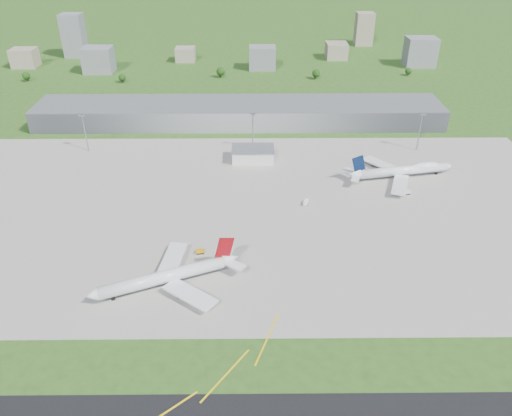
{
  "coord_description": "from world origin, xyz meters",
  "views": [
    {
      "loc": [
        9.56,
        -190.73,
        140.61
      ],
      "look_at": [
        11.37,
        25.69,
        9.0
      ],
      "focal_mm": 35.0,
      "sensor_mm": 36.0,
      "label": 1
    }
  ],
  "objects_px": {
    "van_white_near": "(306,203)",
    "van_white_far": "(407,192)",
    "airliner_red_twin": "(168,276)",
    "airliner_blue_quad": "(403,171)",
    "tug_yellow": "(200,252)"
  },
  "relations": [
    {
      "from": "airliner_red_twin",
      "to": "van_white_near",
      "type": "distance_m",
      "value": 94.0
    },
    {
      "from": "tug_yellow",
      "to": "van_white_far",
      "type": "relative_size",
      "value": 0.88
    },
    {
      "from": "airliner_red_twin",
      "to": "van_white_far",
      "type": "xyz_separation_m",
      "value": [
        123.66,
        78.22,
        -3.63
      ]
    },
    {
      "from": "airliner_blue_quad",
      "to": "van_white_near",
      "type": "relative_size",
      "value": 12.93
    },
    {
      "from": "van_white_near",
      "to": "van_white_far",
      "type": "xyz_separation_m",
      "value": [
        58.16,
        10.9,
        -0.02
      ]
    },
    {
      "from": "airliner_blue_quad",
      "to": "tug_yellow",
      "type": "bearing_deg",
      "value": -157.41
    },
    {
      "from": "airliner_blue_quad",
      "to": "airliner_red_twin",
      "type": "bearing_deg",
      "value": -152.75
    },
    {
      "from": "airliner_blue_quad",
      "to": "van_white_near",
      "type": "xyz_separation_m",
      "value": [
        -60.97,
        -31.12,
        -3.63
      ]
    },
    {
      "from": "van_white_far",
      "to": "van_white_near",
      "type": "bearing_deg",
      "value": 178.42
    },
    {
      "from": "airliner_blue_quad",
      "to": "van_white_far",
      "type": "height_order",
      "value": "airliner_blue_quad"
    },
    {
      "from": "van_white_far",
      "to": "airliner_blue_quad",
      "type": "bearing_deg",
      "value": 69.89
    },
    {
      "from": "airliner_blue_quad",
      "to": "van_white_near",
      "type": "bearing_deg",
      "value": -163.6
    },
    {
      "from": "van_white_near",
      "to": "van_white_far",
      "type": "bearing_deg",
      "value": -62.03
    },
    {
      "from": "van_white_near",
      "to": "airliner_red_twin",
      "type": "bearing_deg",
      "value": 153.14
    },
    {
      "from": "airliner_red_twin",
      "to": "airliner_blue_quad",
      "type": "distance_m",
      "value": 160.27
    }
  ]
}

